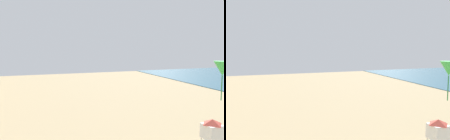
{
  "view_description": "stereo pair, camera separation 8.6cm",
  "coord_description": "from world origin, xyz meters",
  "views": [
    {
      "loc": [
        -4.61,
        -2.63,
        7.49
      ],
      "look_at": [
        1.84,
        15.83,
        5.44
      ],
      "focal_mm": 38.4,
      "sensor_mm": 36.0,
      "label": 1
    },
    {
      "loc": [
        -4.53,
        -2.66,
        7.49
      ],
      "look_at": [
        1.84,
        15.83,
        5.44
      ],
      "focal_mm": 38.4,
      "sensor_mm": 36.0,
      "label": 2
    }
  ],
  "objects": [
    {
      "name": "lifeguard_stand",
      "position": [
        6.86,
        9.82,
        1.84
      ],
      "size": [
        1.1,
        1.1,
        2.55
      ],
      "rotation": [
        0.0,
        0.0,
        -0.28
      ],
      "color": "white",
      "rests_on": "ground"
    },
    {
      "name": "kite_green_delta",
      "position": [
        13.5,
        16.0,
        5.17
      ],
      "size": [
        1.74,
        1.74,
        3.95
      ],
      "color": "green"
    }
  ]
}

